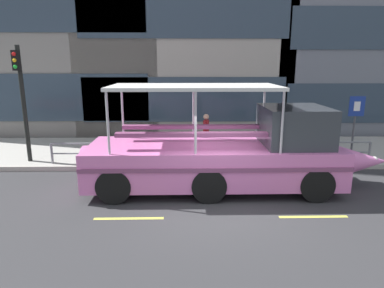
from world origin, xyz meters
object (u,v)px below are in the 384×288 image
parking_sign (355,117)px  traffic_light_pole (22,93)px  pedestrian_near_bow (294,127)px  duck_tour_boat (231,155)px  pedestrian_mid_left (206,130)px

parking_sign → traffic_light_pole: bearing=179.9°
parking_sign → pedestrian_near_bow: parking_sign is taller
duck_tour_boat → pedestrian_near_bow: 4.98m
pedestrian_near_bow → duck_tour_boat: bearing=-129.7°
traffic_light_pole → pedestrian_near_bow: 10.88m
pedestrian_near_bow → pedestrian_mid_left: bearing=-175.0°
parking_sign → pedestrian_near_bow: 2.42m
pedestrian_near_bow → parking_sign: bearing=-34.3°
traffic_light_pole → duck_tour_boat: 8.11m
parking_sign → duck_tour_boat: size_ratio=0.26×
duck_tour_boat → parking_sign: bearing=26.2°
traffic_light_pole → pedestrian_mid_left: size_ratio=2.58×
traffic_light_pole → pedestrian_mid_left: traffic_light_pole is taller
traffic_light_pole → pedestrian_near_bow: (10.69, 1.29, -1.56)m
traffic_light_pole → pedestrian_mid_left: bearing=7.9°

